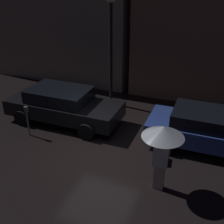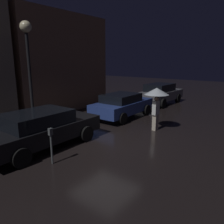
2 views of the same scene
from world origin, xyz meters
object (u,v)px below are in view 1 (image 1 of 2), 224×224
object	(u,v)px
parked_car_black	(63,105)
parking_meter	(27,118)
parked_car_blue	(207,129)
street_lamp_near	(111,21)
pedestrian_with_umbrella	(163,139)

from	to	relation	value
parked_car_black	parking_meter	bearing A→B (deg)	-114.25
parked_car_blue	street_lamp_near	size ratio (longest dim) A/B	0.83
parked_car_black	parked_car_blue	xyz separation A→B (m)	(5.54, 0.17, -0.01)
pedestrian_with_umbrella	street_lamp_near	bearing A→B (deg)	125.76
parking_meter	street_lamp_near	bearing A→B (deg)	64.56
parked_car_black	street_lamp_near	xyz separation A→B (m)	(1.14, 2.28, 2.95)
pedestrian_with_umbrella	parked_car_black	bearing A→B (deg)	151.68
parked_car_blue	parking_meter	world-z (taller)	parked_car_blue
parking_meter	street_lamp_near	size ratio (longest dim) A/B	0.24
pedestrian_with_umbrella	street_lamp_near	world-z (taller)	street_lamp_near
street_lamp_near	parking_meter	bearing A→B (deg)	-115.44
parked_car_black	parking_meter	distance (m)	1.61
parked_car_black	street_lamp_near	world-z (taller)	street_lamp_near
parked_car_black	parked_car_blue	distance (m)	5.54
parked_car_black	parked_car_blue	size ratio (longest dim) A/B	1.12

